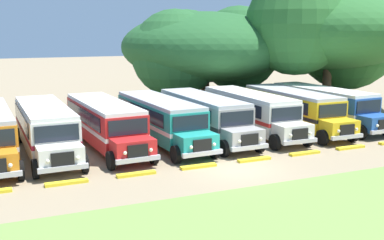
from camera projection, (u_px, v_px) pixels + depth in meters
ground_plane at (237, 170)px, 24.49m from camera, size 220.00×220.00×0.00m
foreground_grass_strip at (344, 229)px, 17.16m from camera, size 80.00×10.95×0.01m
parked_bus_slot_1 at (45, 127)px, 27.52m from camera, size 2.89×10.87×2.82m
parked_bus_slot_2 at (105, 122)px, 28.97m from camera, size 3.21×10.92×2.82m
parked_bus_slot_3 at (161, 118)px, 30.15m from camera, size 3.18×10.91×2.82m
parked_bus_slot_4 at (204, 115)px, 31.51m from camera, size 2.94×10.87×2.82m
parked_bus_slot_5 at (251, 111)px, 33.00m from camera, size 2.75×10.85×2.82m
parked_bus_slot_6 at (293, 108)px, 34.24m from camera, size 2.71×10.84×2.82m
parked_bus_slot_7 at (324, 104)px, 35.79m from camera, size 3.20×10.91×2.82m
curb_wheelstop_1 at (67, 183)px, 22.14m from camera, size 2.00×0.36×0.15m
curb_wheelstop_2 at (136, 174)px, 23.47m from camera, size 2.00×0.36×0.15m
curb_wheelstop_3 at (198, 166)px, 24.80m from camera, size 2.00×0.36×0.15m
curb_wheelstop_4 at (254, 159)px, 26.13m from camera, size 2.00×0.36×0.15m
curb_wheelstop_5 at (305, 153)px, 27.46m from camera, size 2.00×0.36×0.15m
curb_wheelstop_6 at (350, 147)px, 28.79m from camera, size 2.00×0.36×0.15m
broad_shade_tree at (205, 48)px, 44.38m from camera, size 16.52×15.76×9.57m
secondary_tree at (324, 31)px, 44.44m from camera, size 17.64×17.69×12.01m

